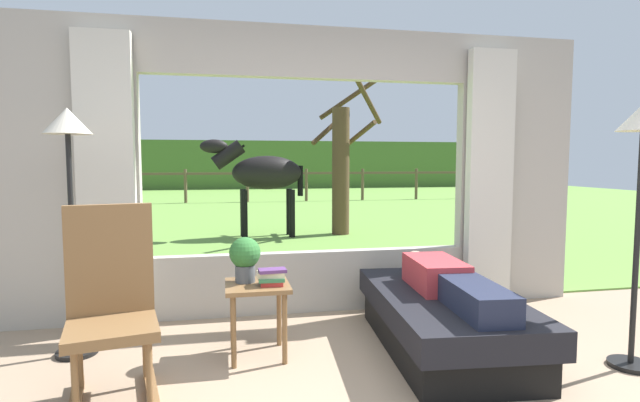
{
  "coord_description": "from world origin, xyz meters",
  "views": [
    {
      "loc": [
        -0.76,
        -2.02,
        1.37
      ],
      "look_at": [
        0.0,
        1.8,
        1.05
      ],
      "focal_mm": 27.06,
      "sensor_mm": 36.0,
      "label": 1
    }
  ],
  "objects_px": {
    "book_stack": "(271,277)",
    "floor_lamp_left": "(69,157)",
    "recliner_sofa": "(443,320)",
    "pasture_tree": "(342,163)",
    "reclining_person": "(447,281)",
    "potted_plant": "(245,256)",
    "horse": "(262,174)",
    "rocking_chair": "(111,305)",
    "side_table": "(257,297)"
  },
  "relations": [
    {
      "from": "reclining_person",
      "to": "floor_lamp_left",
      "type": "distance_m",
      "value": 2.78
    },
    {
      "from": "book_stack",
      "to": "floor_lamp_left",
      "type": "distance_m",
      "value": 1.62
    },
    {
      "from": "rocking_chair",
      "to": "potted_plant",
      "type": "height_order",
      "value": "rocking_chair"
    },
    {
      "from": "book_stack",
      "to": "floor_lamp_left",
      "type": "bearing_deg",
      "value": 165.94
    },
    {
      "from": "reclining_person",
      "to": "potted_plant",
      "type": "relative_size",
      "value": 4.49
    },
    {
      "from": "recliner_sofa",
      "to": "potted_plant",
      "type": "xyz_separation_m",
      "value": [
        -1.41,
        0.21,
        0.48
      ]
    },
    {
      "from": "potted_plant",
      "to": "floor_lamp_left",
      "type": "distance_m",
      "value": 1.39
    },
    {
      "from": "potted_plant",
      "to": "side_table",
      "type": "bearing_deg",
      "value": -36.87
    },
    {
      "from": "pasture_tree",
      "to": "side_table",
      "type": "bearing_deg",
      "value": -109.88
    },
    {
      "from": "book_stack",
      "to": "pasture_tree",
      "type": "bearing_deg",
      "value": 71.21
    },
    {
      "from": "recliner_sofa",
      "to": "floor_lamp_left",
      "type": "distance_m",
      "value": 2.88
    },
    {
      "from": "potted_plant",
      "to": "reclining_person",
      "type": "bearing_deg",
      "value": -10.59
    },
    {
      "from": "rocking_chair",
      "to": "side_table",
      "type": "xyz_separation_m",
      "value": [
        0.86,
        0.43,
        -0.12
      ]
    },
    {
      "from": "book_stack",
      "to": "reclining_person",
      "type": "bearing_deg",
      "value": -6.64
    },
    {
      "from": "pasture_tree",
      "to": "rocking_chair",
      "type": "bearing_deg",
      "value": -115.81
    },
    {
      "from": "rocking_chair",
      "to": "floor_lamp_left",
      "type": "distance_m",
      "value": 1.19
    },
    {
      "from": "rocking_chair",
      "to": "book_stack",
      "type": "bearing_deg",
      "value": 9.52
    },
    {
      "from": "reclining_person",
      "to": "potted_plant",
      "type": "height_order",
      "value": "potted_plant"
    },
    {
      "from": "horse",
      "to": "pasture_tree",
      "type": "distance_m",
      "value": 1.49
    },
    {
      "from": "floor_lamp_left",
      "to": "horse",
      "type": "height_order",
      "value": "horse"
    },
    {
      "from": "side_table",
      "to": "potted_plant",
      "type": "bearing_deg",
      "value": 143.13
    },
    {
      "from": "reclining_person",
      "to": "side_table",
      "type": "relative_size",
      "value": 2.76
    },
    {
      "from": "reclining_person",
      "to": "rocking_chair",
      "type": "distance_m",
      "value": 2.21
    },
    {
      "from": "side_table",
      "to": "horse",
      "type": "height_order",
      "value": "horse"
    },
    {
      "from": "horse",
      "to": "potted_plant",
      "type": "bearing_deg",
      "value": 173.0
    },
    {
      "from": "book_stack",
      "to": "pasture_tree",
      "type": "distance_m",
      "value": 5.77
    },
    {
      "from": "recliner_sofa",
      "to": "reclining_person",
      "type": "distance_m",
      "value": 0.31
    },
    {
      "from": "rocking_chair",
      "to": "floor_lamp_left",
      "type": "height_order",
      "value": "floor_lamp_left"
    },
    {
      "from": "rocking_chair",
      "to": "side_table",
      "type": "bearing_deg",
      "value": 14.88
    },
    {
      "from": "reclining_person",
      "to": "pasture_tree",
      "type": "distance_m",
      "value": 5.65
    },
    {
      "from": "book_stack",
      "to": "floor_lamp_left",
      "type": "relative_size",
      "value": 0.12
    },
    {
      "from": "reclining_person",
      "to": "horse",
      "type": "height_order",
      "value": "horse"
    },
    {
      "from": "potted_plant",
      "to": "floor_lamp_left",
      "type": "bearing_deg",
      "value": 169.47
    },
    {
      "from": "book_stack",
      "to": "floor_lamp_left",
      "type": "xyz_separation_m",
      "value": [
        -1.36,
        0.34,
        0.83
      ]
    },
    {
      "from": "side_table",
      "to": "floor_lamp_left",
      "type": "bearing_deg",
      "value": 167.51
    },
    {
      "from": "rocking_chair",
      "to": "recliner_sofa",
      "type": "bearing_deg",
      "value": -4.57
    },
    {
      "from": "recliner_sofa",
      "to": "pasture_tree",
      "type": "bearing_deg",
      "value": 88.42
    },
    {
      "from": "horse",
      "to": "floor_lamp_left",
      "type": "bearing_deg",
      "value": 159.93
    },
    {
      "from": "recliner_sofa",
      "to": "book_stack",
      "type": "distance_m",
      "value": 1.29
    },
    {
      "from": "potted_plant",
      "to": "book_stack",
      "type": "xyz_separation_m",
      "value": [
        0.17,
        -0.12,
        -0.13
      ]
    },
    {
      "from": "horse",
      "to": "rocking_chair",
      "type": "bearing_deg",
      "value": 165.89
    },
    {
      "from": "side_table",
      "to": "potted_plant",
      "type": "height_order",
      "value": "potted_plant"
    },
    {
      "from": "reclining_person",
      "to": "floor_lamp_left",
      "type": "bearing_deg",
      "value": 174.13
    },
    {
      "from": "recliner_sofa",
      "to": "pasture_tree",
      "type": "distance_m",
      "value": 5.65
    },
    {
      "from": "recliner_sofa",
      "to": "book_stack",
      "type": "xyz_separation_m",
      "value": [
        -1.24,
        0.09,
        0.36
      ]
    },
    {
      "from": "floor_lamp_left",
      "to": "horse",
      "type": "distance_m",
      "value": 5.31
    },
    {
      "from": "side_table",
      "to": "book_stack",
      "type": "bearing_deg",
      "value": -32.48
    },
    {
      "from": "rocking_chair",
      "to": "floor_lamp_left",
      "type": "relative_size",
      "value": 0.64
    },
    {
      "from": "reclining_person",
      "to": "rocking_chair",
      "type": "relative_size",
      "value": 1.28
    },
    {
      "from": "recliner_sofa",
      "to": "rocking_chair",
      "type": "xyz_separation_m",
      "value": [
        -2.19,
        -0.28,
        0.33
      ]
    }
  ]
}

